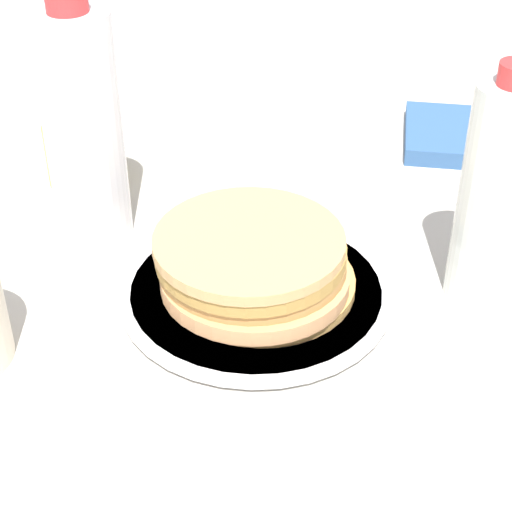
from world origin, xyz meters
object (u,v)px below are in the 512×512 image
object	(u,v)px
plate	(256,292)
pancake_stack	(254,264)
juice_glass	(79,153)
water_bottle_near	(495,194)
water_bottle_mid	(83,128)

from	to	relation	value
plate	pancake_stack	world-z (taller)	pancake_stack
pancake_stack	juice_glass	size ratio (longest dim) A/B	2.48
juice_glass	water_bottle_near	distance (m)	0.45
plate	water_bottle_mid	xyz separation A→B (m)	(0.07, 0.18, 0.11)
water_bottle_mid	plate	bearing A→B (deg)	-110.82
water_bottle_mid	water_bottle_near	bearing A→B (deg)	-91.94
plate	pancake_stack	bearing A→B (deg)	161.62
pancake_stack	water_bottle_mid	distance (m)	0.21
plate	pancake_stack	size ratio (longest dim) A/B	1.38
plate	juice_glass	distance (m)	0.29
plate	juice_glass	size ratio (longest dim) A/B	3.43
plate	water_bottle_mid	bearing A→B (deg)	69.18
pancake_stack	water_bottle_near	size ratio (longest dim) A/B	0.80
pancake_stack	water_bottle_near	bearing A→B (deg)	-72.95
water_bottle_near	water_bottle_mid	world-z (taller)	water_bottle_mid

